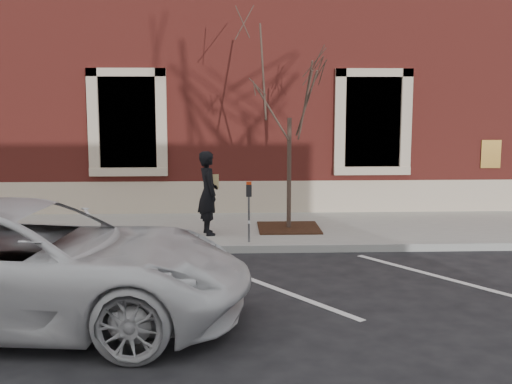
{
  "coord_description": "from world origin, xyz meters",
  "views": [
    {
      "loc": [
        -0.53,
        -12.24,
        2.99
      ],
      "look_at": [
        0.0,
        0.6,
        1.1
      ],
      "focal_mm": 45.0,
      "sensor_mm": 36.0,
      "label": 1
    }
  ],
  "objects_px": {
    "man": "(208,193)",
    "white_truck": "(27,264)",
    "sapling": "(290,87)",
    "parking_meter": "(249,200)"
  },
  "relations": [
    {
      "from": "man",
      "to": "sapling",
      "type": "distance_m",
      "value": 2.85
    },
    {
      "from": "sapling",
      "to": "white_truck",
      "type": "height_order",
      "value": "sapling"
    },
    {
      "from": "parking_meter",
      "to": "sapling",
      "type": "distance_m",
      "value": 2.74
    },
    {
      "from": "parking_meter",
      "to": "sapling",
      "type": "xyz_separation_m",
      "value": [
        0.91,
        1.3,
        2.23
      ]
    },
    {
      "from": "man",
      "to": "parking_meter",
      "type": "xyz_separation_m",
      "value": [
        0.83,
        -0.79,
        -0.04
      ]
    },
    {
      "from": "man",
      "to": "white_truck",
      "type": "xyz_separation_m",
      "value": [
        -2.22,
        -4.91,
        -0.2
      ]
    },
    {
      "from": "parking_meter",
      "to": "white_truck",
      "type": "distance_m",
      "value": 5.13
    },
    {
      "from": "white_truck",
      "to": "parking_meter",
      "type": "bearing_deg",
      "value": -30.93
    },
    {
      "from": "man",
      "to": "sapling",
      "type": "xyz_separation_m",
      "value": [
        1.74,
        0.51,
        2.2
      ]
    },
    {
      "from": "man",
      "to": "parking_meter",
      "type": "relative_size",
      "value": 1.45
    }
  ]
}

